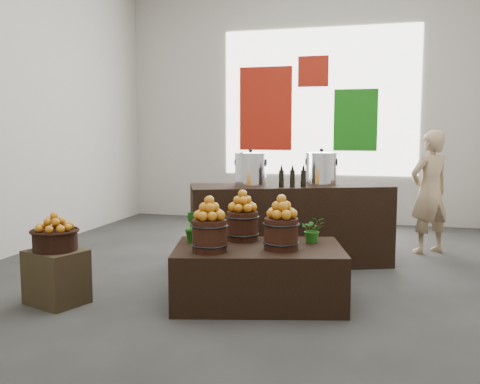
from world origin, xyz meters
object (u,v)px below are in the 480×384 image
(wicker_basket, at_px, (55,241))
(shopper, at_px, (429,192))
(counter, at_px, (290,225))
(stock_pot_left, at_px, (251,170))
(crate, at_px, (56,277))
(stock_pot_center, at_px, (321,169))
(display_table, at_px, (258,275))

(wicker_basket, distance_m, shopper, 4.45)
(counter, bearing_deg, stock_pot_left, -180.00)
(crate, bearing_deg, wicker_basket, 0.00)
(stock_pot_center, bearing_deg, crate, -134.99)
(stock_pot_left, xyz_separation_m, shopper, (1.99, 1.20, -0.32))
(display_table, xyz_separation_m, stock_pot_center, (0.36, 1.58, 0.83))
(display_table, height_order, counter, counter)
(crate, height_order, counter, counter)
(wicker_basket, bearing_deg, display_table, 16.07)
(wicker_basket, height_order, stock_pot_center, stock_pot_center)
(display_table, distance_m, counter, 1.46)
(crate, height_order, shopper, shopper)
(stock_pot_left, bearing_deg, wicker_basket, -126.97)
(crate, bearing_deg, stock_pot_center, 45.01)
(display_table, relative_size, shopper, 0.96)
(wicker_basket, distance_m, stock_pot_left, 2.26)
(stock_pot_center, relative_size, shopper, 0.23)
(display_table, bearing_deg, wicker_basket, -178.13)
(wicker_basket, bearing_deg, stock_pot_center, 45.01)
(stock_pot_center, distance_m, shopper, 1.56)
(crate, relative_size, stock_pot_center, 1.39)
(crate, height_order, wicker_basket, wicker_basket)
(wicker_basket, bearing_deg, shopper, 41.78)
(crate, height_order, stock_pot_center, stock_pot_center)
(display_table, distance_m, stock_pot_center, 1.82)
(crate, relative_size, shopper, 0.31)
(counter, relative_size, stock_pot_left, 6.47)
(crate, xyz_separation_m, shopper, (3.32, 2.96, 0.53))
(crate, xyz_separation_m, wicker_basket, (0.00, 0.00, 0.33))
(display_table, xyz_separation_m, stock_pot_left, (-0.39, 1.27, 0.83))
(crate, distance_m, counter, 2.62)
(stock_pot_center, bearing_deg, counter, -157.19)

